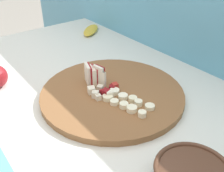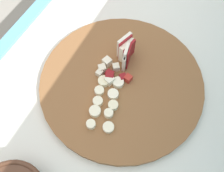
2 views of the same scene
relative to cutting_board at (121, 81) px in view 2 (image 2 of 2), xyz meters
The scene contains 6 objects.
ground 0.88m from the cutting_board, behind, with size 10.00×10.00×0.00m, color gray.
tiled_countertop 0.45m from the cutting_board, behind, with size 1.24×0.73×0.88m.
cutting_board is the anchor object (origin of this frame).
apple_wedge_fan 0.08m from the cutting_board, 163.70° to the right, with size 0.08×0.04×0.06m.
apple_dice_pile 0.04m from the cutting_board, 93.89° to the right, with size 0.07×0.10×0.02m.
banana_slice_rows 0.08m from the cutting_board, ahead, with size 0.15×0.09×0.02m.
Camera 2 is at (0.35, 0.11, 1.39)m, focal length 35.95 mm.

